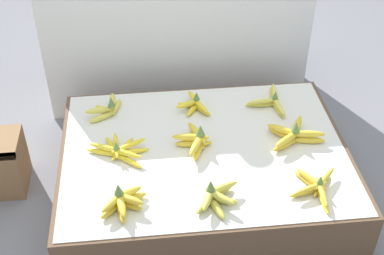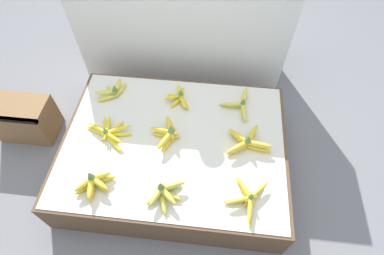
{
  "view_description": "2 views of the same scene",
  "coord_description": "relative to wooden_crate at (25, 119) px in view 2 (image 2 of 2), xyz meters",
  "views": [
    {
      "loc": [
        -0.24,
        -1.74,
        1.76
      ],
      "look_at": [
        -0.05,
        0.06,
        0.33
      ],
      "focal_mm": 50.0,
      "sensor_mm": 36.0,
      "label": 1
    },
    {
      "loc": [
        0.2,
        -0.88,
        1.65
      ],
      "look_at": [
        0.09,
        0.08,
        0.29
      ],
      "focal_mm": 28.0,
      "sensor_mm": 36.0,
      "label": 2
    }
  ],
  "objects": [
    {
      "name": "ground_plane",
      "position": [
        0.98,
        -0.14,
        -0.13
      ],
      "size": [
        10.0,
        10.0,
        0.0
      ],
      "primitive_type": "plane",
      "color": "slate"
    },
    {
      "name": "display_platform",
      "position": [
        0.98,
        -0.14,
        -0.01
      ],
      "size": [
        1.24,
        0.94,
        0.26
      ],
      "color": "brown",
      "rests_on": "ground_plane"
    },
    {
      "name": "back_vendor_table",
      "position": [
        0.93,
        0.72,
        0.26
      ],
      "size": [
        1.37,
        0.46,
        0.79
      ],
      "color": "white",
      "rests_on": "ground_plane"
    },
    {
      "name": "wooden_crate",
      "position": [
        0.0,
        0.0,
        0.0
      ],
      "size": [
        0.35,
        0.22,
        0.27
      ],
      "color": "olive",
      "rests_on": "ground_plane"
    },
    {
      "name": "banana_bunch_front_left",
      "position": [
        0.63,
        -0.45,
        0.16
      ],
      "size": [
        0.19,
        0.17,
        0.11
      ],
      "color": "gold",
      "rests_on": "display_platform"
    },
    {
      "name": "banana_bunch_front_midleft",
      "position": [
        0.99,
        -0.46,
        0.15
      ],
      "size": [
        0.19,
        0.19,
        0.1
      ],
      "color": "gold",
      "rests_on": "display_platform"
    },
    {
      "name": "banana_bunch_front_midright",
      "position": [
        1.39,
        -0.44,
        0.15
      ],
      "size": [
        0.22,
        0.25,
        0.08
      ],
      "color": "gold",
      "rests_on": "display_platform"
    },
    {
      "name": "banana_bunch_middle_left",
      "position": [
        0.62,
        -0.14,
        0.15
      ],
      "size": [
        0.27,
        0.23,
        0.08
      ],
      "color": "yellow",
      "rests_on": "display_platform"
    },
    {
      "name": "banana_bunch_middle_midleft",
      "position": [
        0.95,
        -0.12,
        0.16
      ],
      "size": [
        0.18,
        0.24,
        0.11
      ],
      "color": "gold",
      "rests_on": "display_platform"
    },
    {
      "name": "banana_bunch_middle_midright",
      "position": [
        1.38,
        -0.13,
        0.16
      ],
      "size": [
        0.25,
        0.22,
        0.11
      ],
      "color": "gold",
      "rests_on": "display_platform"
    },
    {
      "name": "banana_bunch_back_left",
      "position": [
        0.56,
        0.16,
        0.15
      ],
      "size": [
        0.17,
        0.19,
        0.1
      ],
      "color": "#DBCC4C",
      "rests_on": "display_platform"
    },
    {
      "name": "banana_bunch_back_midleft",
      "position": [
        0.97,
        0.15,
        0.15
      ],
      "size": [
        0.17,
        0.19,
        0.09
      ],
      "color": "yellow",
      "rests_on": "display_platform"
    },
    {
      "name": "banana_bunch_back_midright",
      "position": [
        1.34,
        0.14,
        0.15
      ],
      "size": [
        0.17,
        0.26,
        0.09
      ],
      "color": "#DBCC4C",
      "rests_on": "display_platform"
    }
  ]
}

